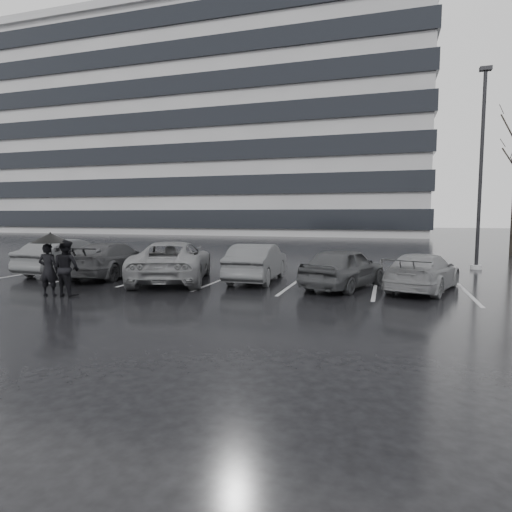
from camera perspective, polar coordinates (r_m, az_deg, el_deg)
The scene contains 13 objects.
ground at distance 13.07m, azimuth 0.17°, elevation -5.25°, with size 160.00×160.00×0.00m, color black.
office_building at distance 66.63m, azimuth -6.19°, elevation 15.70°, with size 61.00×26.00×29.00m.
car_main at distance 14.59m, azimuth 11.64°, elevation -1.53°, with size 1.61×4.00×1.36m, color black.
car_west_a at distance 15.82m, azimuth 0.15°, elevation -0.86°, with size 1.46×4.19×1.38m, color #2C2D2F.
car_west_b at distance 16.07m, azimuth -11.02°, elevation -0.69°, with size 2.45×5.31×1.47m, color #555557.
car_west_c at distance 17.92m, azimuth -18.73°, elevation -0.44°, with size 1.91×4.69×1.36m, color black.
car_west_d at distance 19.44m, azimuth -23.81°, elevation -0.04°, with size 1.53×4.40×1.45m, color #2C2D2F.
car_east at distance 14.83m, azimuth 21.34°, elevation -1.98°, with size 1.69×4.16×1.21m, color #555557.
pedestrian_left at distance 14.32m, azimuth -25.95°, elevation -1.65°, with size 0.58×0.38×1.58m, color black.
pedestrian_right at distance 14.06m, azimuth -23.95°, elevation -1.47°, with size 0.82×0.64×1.69m, color black.
umbrella at distance 14.21m, azimuth -25.72°, elevation 2.19°, with size 1.14×1.14×1.92m.
lamp_post at distance 21.68m, azimuth 27.74°, elevation 9.12°, with size 0.48×0.48×8.85m.
stall_stripes at distance 15.66m, azimuth 0.02°, elevation -3.46°, with size 19.72×5.00×0.00m.
Camera 1 is at (3.73, -12.29, 2.42)m, focal length 30.00 mm.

